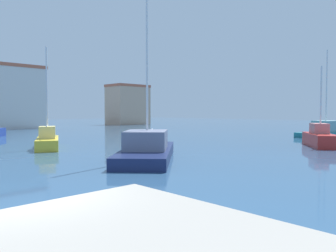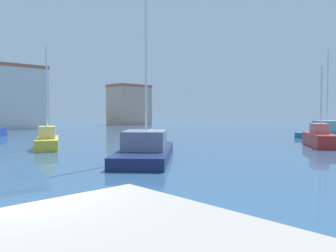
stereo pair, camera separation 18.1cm
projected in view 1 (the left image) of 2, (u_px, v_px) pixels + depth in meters
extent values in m
plane|color=#2D5175|center=(104.00, 139.00, 31.76)|extent=(160.00, 160.00, 0.00)
cube|color=#B22823|center=(320.00, 140.00, 24.93)|extent=(4.87, 4.13, 0.96)
cube|color=#C4716E|center=(319.00, 128.00, 25.22)|extent=(2.02, 1.87, 0.76)
cylinder|color=silver|center=(321.00, 100.00, 24.80)|extent=(0.12, 0.12, 5.06)
cube|color=#1E707A|center=(326.00, 134.00, 34.58)|extent=(7.64, 3.67, 0.51)
cube|color=#6B9CA2|center=(327.00, 126.00, 34.63)|extent=(3.00, 2.32, 1.17)
cylinder|color=silver|center=(326.00, 91.00, 34.39)|extent=(0.12, 0.12, 8.49)
cube|color=gold|center=(48.00, 143.00, 23.63)|extent=(3.52, 5.26, 0.75)
cube|color=#DFCD77|center=(47.00, 132.00, 23.09)|extent=(1.61, 1.82, 0.85)
cylinder|color=silver|center=(47.00, 92.00, 23.47)|extent=(0.12, 0.12, 6.45)
cylinder|color=silver|center=(47.00, 126.00, 22.70)|extent=(0.85, 1.66, 0.08)
cube|color=#19234C|center=(147.00, 154.00, 18.37)|extent=(7.77, 7.52, 0.60)
cube|color=slate|center=(146.00, 140.00, 17.83)|extent=(3.53, 3.50, 1.00)
cylinder|color=silver|center=(147.00, 54.00, 18.13)|extent=(0.12, 0.12, 10.32)
cylinder|color=silver|center=(150.00, 130.00, 19.79)|extent=(2.15, 2.03, 0.08)
cube|color=tan|center=(128.00, 106.00, 67.57)|extent=(7.61, 5.34, 7.53)
cube|color=#B25B42|center=(128.00, 86.00, 67.39)|extent=(7.77, 5.45, 0.50)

